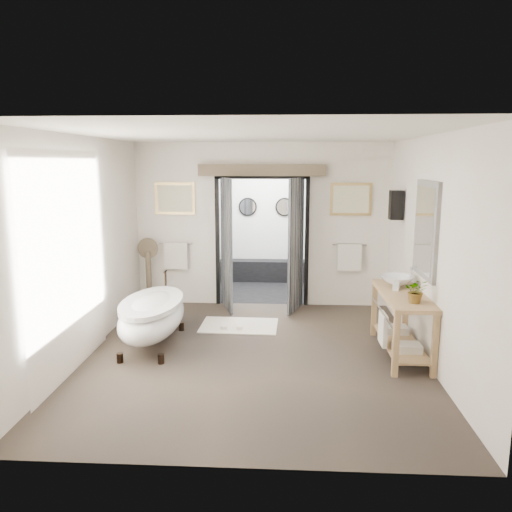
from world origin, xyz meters
name	(u,v)px	position (x,y,z in m)	size (l,w,h in m)	color
ground_plane	(253,356)	(0.00, 0.00, 0.00)	(5.00, 5.00, 0.00)	#463A2E
room_shell	(250,219)	(-0.04, -0.13, 1.86)	(4.52, 5.02, 2.91)	beige
shower_room	(265,242)	(0.00, 3.99, 0.91)	(2.22, 2.01, 2.51)	black
back_wall_dressing	(262,220)	(0.00, 2.32, 1.56)	(3.82, 0.79, 2.52)	black
clawfoot_tub	(152,316)	(-1.44, 0.32, 0.44)	(0.82, 1.83, 0.89)	black
vanity	(400,318)	(1.95, 0.17, 0.51)	(0.57, 1.60, 0.85)	#A3805A
pedestal_mirror	(149,277)	(-2.01, 2.22, 0.54)	(0.37, 0.24, 1.25)	brown
rug	(239,325)	(-0.30, 1.22, 0.01)	(1.20, 0.80, 0.01)	silver
slippers	(231,325)	(-0.42, 1.12, 0.04)	(0.38, 0.27, 0.05)	beige
basin	(397,281)	(1.97, 0.52, 0.93)	(0.45, 0.45, 0.16)	white
plant	(416,291)	(2.02, -0.29, 1.00)	(0.27, 0.24, 0.31)	gray
soap_bottle_a	(396,284)	(1.91, 0.32, 0.94)	(0.08, 0.08, 0.17)	gray
soap_bottle_b	(392,275)	(1.98, 0.90, 0.93)	(0.12, 0.12, 0.15)	gray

